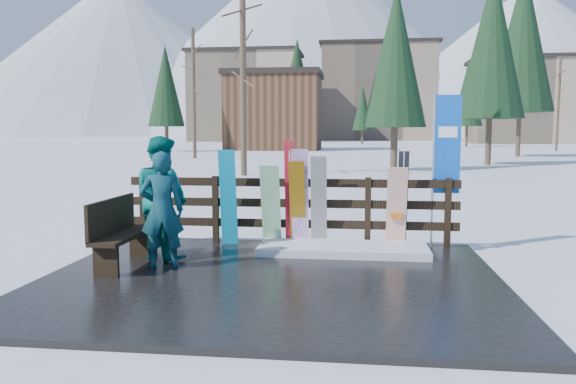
# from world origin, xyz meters

# --- Properties ---
(ground) EXTENTS (700.00, 700.00, 0.00)m
(ground) POSITION_xyz_m (0.00, 0.00, 0.00)
(ground) COLOR white
(ground) RESTS_ON ground
(deck) EXTENTS (6.00, 5.00, 0.08)m
(deck) POSITION_xyz_m (0.00, 0.00, 0.04)
(deck) COLOR black
(deck) RESTS_ON ground
(fence) EXTENTS (5.60, 0.10, 1.15)m
(fence) POSITION_xyz_m (0.00, 2.20, 0.74)
(fence) COLOR black
(fence) RESTS_ON deck
(snow_patch) EXTENTS (2.65, 1.00, 0.12)m
(snow_patch) POSITION_xyz_m (0.91, 1.60, 0.14)
(snow_patch) COLOR white
(snow_patch) RESTS_ON deck
(bench) EXTENTS (0.41, 1.50, 0.97)m
(bench) POSITION_xyz_m (-2.22, 0.31, 0.60)
(bench) COLOR black
(bench) RESTS_ON deck
(snowboard_0) EXTENTS (0.28, 0.26, 1.61)m
(snowboard_0) POSITION_xyz_m (-1.03, 1.98, 0.89)
(snowboard_0) COLOR #068BBC
(snowboard_0) RESTS_ON deck
(snowboard_1) EXTENTS (0.32, 0.38, 1.36)m
(snowboard_1) POSITION_xyz_m (-0.30, 1.98, 0.76)
(snowboard_1) COLOR white
(snowboard_1) RESTS_ON deck
(snowboard_2) EXTENTS (0.26, 0.37, 1.44)m
(snowboard_2) POSITION_xyz_m (0.14, 1.98, 0.80)
(snowboard_2) COLOR #F39D01
(snowboard_2) RESTS_ON deck
(snowboard_3) EXTENTS (0.28, 0.30, 1.63)m
(snowboard_3) POSITION_xyz_m (0.18, 1.98, 0.89)
(snowboard_3) COLOR white
(snowboard_3) RESTS_ON deck
(snowboard_4) EXTENTS (0.26, 0.31, 1.51)m
(snowboard_4) POSITION_xyz_m (0.49, 1.98, 0.84)
(snowboard_4) COLOR black
(snowboard_4) RESTS_ON deck
(snowboard_5) EXTENTS (0.32, 0.32, 1.35)m
(snowboard_5) POSITION_xyz_m (1.76, 1.98, 0.75)
(snowboard_5) COLOR white
(snowboard_5) RESTS_ON deck
(ski_pair_a) EXTENTS (0.16, 0.28, 1.76)m
(ski_pair_a) POSITION_xyz_m (0.01, 2.05, 0.96)
(ski_pair_a) COLOR red
(ski_pair_a) RESTS_ON deck
(ski_pair_b) EXTENTS (0.17, 0.29, 1.60)m
(ski_pair_b) POSITION_xyz_m (1.85, 2.05, 0.88)
(ski_pair_b) COLOR black
(ski_pair_b) RESTS_ON deck
(rental_flag) EXTENTS (0.45, 0.04, 2.60)m
(rental_flag) POSITION_xyz_m (2.52, 2.25, 1.69)
(rental_flag) COLOR silver
(rental_flag) RESTS_ON deck
(person_front) EXTENTS (0.68, 0.53, 1.64)m
(person_front) POSITION_xyz_m (-1.58, 0.29, 0.90)
(person_front) COLOR #105756
(person_front) RESTS_ON deck
(person_back) EXTENTS (1.13, 1.07, 1.84)m
(person_back) POSITION_xyz_m (-1.80, 0.91, 1.00)
(person_back) COLOR #046059
(person_back) RESTS_ON deck
(resort_buildings) EXTENTS (73.00, 87.60, 22.60)m
(resort_buildings) POSITION_xyz_m (1.03, 115.41, 9.81)
(resort_buildings) COLOR tan
(resort_buildings) RESTS_ON ground
(trees) EXTENTS (41.97, 68.76, 14.29)m
(trees) POSITION_xyz_m (4.86, 49.42, 5.94)
(trees) COLOR #382B1E
(trees) RESTS_ON ground
(mountains) EXTENTS (520.00, 260.00, 120.00)m
(mountains) POSITION_xyz_m (-10.50, 328.41, 50.20)
(mountains) COLOR white
(mountains) RESTS_ON ground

